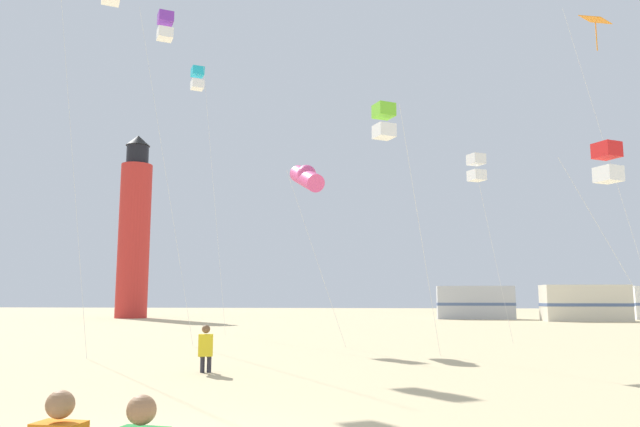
{
  "coord_description": "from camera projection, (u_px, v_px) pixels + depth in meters",
  "views": [
    {
      "loc": [
        2.73,
        -6.42,
        1.81
      ],
      "look_at": [
        1.04,
        9.15,
        4.01
      ],
      "focal_mm": 33.74,
      "sensor_mm": 36.0,
      "label": 1
    }
  ],
  "objects": [
    {
      "name": "kite_flyer_standing",
      "position": [
        206.0,
        348.0,
        14.44
      ],
      "size": [
        0.42,
        0.55,
        1.16
      ],
      "rotation": [
        0.0,
        0.0,
        3.39
      ],
      "color": "yellow",
      "rests_on": "ground"
    },
    {
      "name": "kite_tube_rainbow",
      "position": [
        307.0,
        177.0,
        23.63
      ],
      "size": [
        2.42,
        2.83,
        7.21
      ],
      "color": "silver",
      "rests_on": "ground"
    },
    {
      "name": "kite_box_white",
      "position": [
        476.0,
        168.0,
        25.55
      ],
      "size": [
        1.57,
        1.57,
        7.87
      ],
      "color": "silver",
      "rests_on": "ground"
    },
    {
      "name": "kite_box_violet",
      "position": [
        165.0,
        27.0,
        24.76
      ],
      "size": [
        2.12,
        2.12,
        13.48
      ],
      "color": "silver",
      "rests_on": "ground"
    },
    {
      "name": "kite_diamond_orange",
      "position": [
        597.0,
        33.0,
        21.88
      ],
      "size": [
        2.51,
        2.07,
        12.14
      ],
      "color": "silver",
      "rests_on": "ground"
    },
    {
      "name": "kite_box_lime",
      "position": [
        384.0,
        121.0,
        19.7
      ],
      "size": [
        2.08,
        2.15,
        8.13
      ],
      "color": "silver",
      "rests_on": "ground"
    },
    {
      "name": "kite_box_cyan",
      "position": [
        198.0,
        79.0,
        30.65
      ],
      "size": [
        1.96,
        2.35,
        13.48
      ],
      "color": "silver",
      "rests_on": "ground"
    },
    {
      "name": "kite_box_scarlet",
      "position": [
        608.0,
        163.0,
        17.08
      ],
      "size": [
        2.48,
        2.02,
        6.2
      ],
      "color": "silver",
      "rests_on": "ground"
    },
    {
      "name": "lighthouse_distant",
      "position": [
        134.0,
        231.0,
        54.74
      ],
      "size": [
        2.8,
        2.8,
        16.8
      ],
      "color": "red",
      "rests_on": "ground"
    },
    {
      "name": "rv_van_silver",
      "position": [
        475.0,
        303.0,
        51.52
      ],
      "size": [
        6.53,
        2.6,
        2.8
      ],
      "rotation": [
        0.0,
        0.0,
        -0.04
      ],
      "color": "#B7BABF",
      "rests_on": "ground"
    },
    {
      "name": "rv_van_cream",
      "position": [
        585.0,
        303.0,
        46.88
      ],
      "size": [
        6.51,
        2.54,
        2.8
      ],
      "rotation": [
        0.0,
        0.0,
        0.03
      ],
      "color": "beige",
      "rests_on": "ground"
    }
  ]
}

